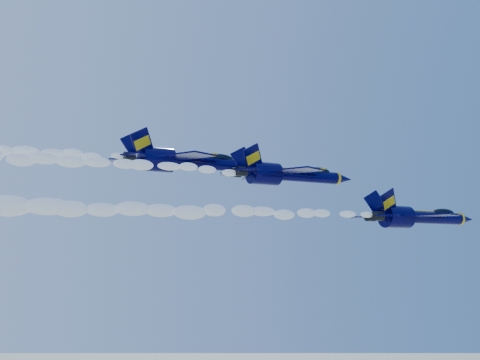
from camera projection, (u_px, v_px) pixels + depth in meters
jet_lead at (418, 217)px, 78.39m from camera, size 16.69×13.69×6.20m
smoke_trail_jet_lead at (142, 210)px, 60.92m from camera, size 54.87×2.13×1.91m
jet_second at (288, 174)px, 84.46m from camera, size 18.21×14.94×6.77m
jet_third at (185, 161)px, 86.44m from camera, size 19.80×16.24×7.36m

